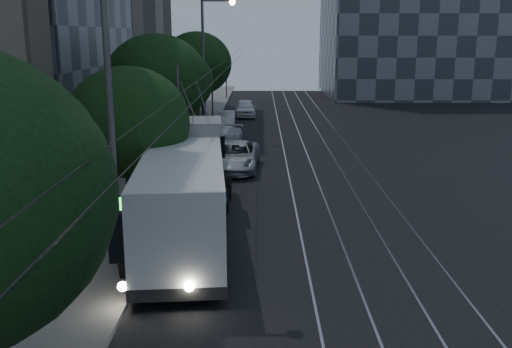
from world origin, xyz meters
The scene contains 17 objects.
ground centered at (0.00, 0.00, 0.00)m, with size 120.00×120.00×0.00m, color black.
sidewalk centered at (-7.50, 20.00, 0.07)m, with size 5.00×90.00×0.15m, color slate.
tram_rails centered at (2.50, 20.00, 0.01)m, with size 4.52×90.00×0.02m.
overhead_wires centered at (-4.97, 20.00, 3.47)m, with size 2.23×90.00×6.00m.
trolleybus centered at (-4.10, 2.99, 1.82)m, with size 3.89×13.29×5.63m.
pickup_silver centered at (-2.70, 13.50, 0.78)m, with size 2.58×5.59×1.55m, color #AAADB2.
car_white_a centered at (-4.07, 18.44, 0.62)m, with size 1.47×3.65×1.24m, color #B2B3B6.
car_white_b centered at (-3.94, 20.86, 0.62)m, with size 1.73×4.24×1.23m, color white.
car_white_c centered at (-4.05, 29.00, 0.63)m, with size 1.34×3.84×1.26m, color #B7B7BB.
car_white_d centered at (-2.70, 35.00, 0.79)m, with size 1.86×4.61×1.57m, color white.
tree_1 centered at (-6.50, 4.42, 4.06)m, with size 4.90×4.90×6.28m.
tree_2 centered at (-7.00, 13.93, 4.93)m, with size 5.74×5.74×7.53m.
tree_3 centered at (-7.00, 22.00, 4.30)m, with size 4.95×4.95×6.54m.
tree_4 centered at (-6.50, 29.57, 5.12)m, with size 5.73×5.73×7.71m.
tree_5 centered at (-6.51, 34.68, 3.94)m, with size 3.95×3.95×5.74m.
streetlamp_near centered at (-5.38, -0.77, 6.41)m, with size 2.57×0.44×10.72m.
streetlamp_far centered at (-4.99, 24.04, 6.12)m, with size 2.46×0.44×10.17m.
Camera 1 is at (-1.27, -17.85, 7.45)m, focal length 40.00 mm.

